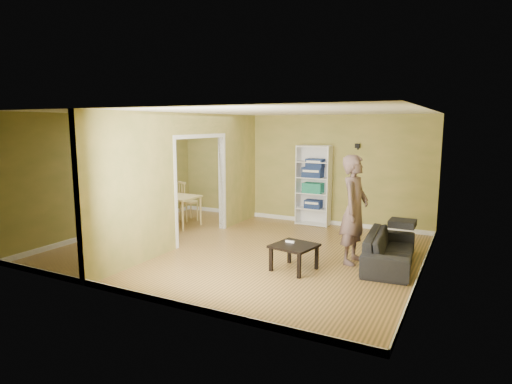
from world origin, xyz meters
TOP-DOWN VIEW (x-y plane):
  - room_shell at (0.00, 0.00)m, footprint 6.50×6.50m
  - partition at (-1.20, 0.00)m, footprint 0.22×5.50m
  - wall_speaker at (1.50, 2.69)m, footprint 0.10×0.10m
  - sofa at (2.70, 0.33)m, footprint 1.97×0.98m
  - person at (2.11, 0.18)m, footprint 0.85×0.68m
  - bookshelf at (0.52, 2.60)m, footprint 0.80×0.35m
  - paper_box_navy_a at (0.53, 2.56)m, footprint 0.39×0.25m
  - paper_box_teal at (0.51, 2.56)m, footprint 0.46×0.30m
  - paper_box_navy_b at (0.50, 2.56)m, footprint 0.46×0.30m
  - paper_box_navy_c at (0.55, 2.56)m, footprint 0.40×0.26m
  - coffee_table at (1.35, -0.67)m, footprint 0.65×0.65m
  - game_controller at (1.24, -0.58)m, footprint 0.15×0.04m
  - dining_table at (-2.37, 0.95)m, footprint 1.15×0.77m
  - chair_left at (-3.17, 0.95)m, footprint 0.47×0.47m
  - chair_near at (-2.34, 0.36)m, footprint 0.47×0.47m
  - chair_far at (-2.40, 1.57)m, footprint 0.60×0.60m

SIDE VIEW (x-z plane):
  - sofa at x=2.70m, z-range 0.00..0.73m
  - coffee_table at x=1.35m, z-range 0.15..0.58m
  - chair_left at x=-3.17m, z-range 0.00..0.89m
  - game_controller at x=1.24m, z-range 0.43..0.46m
  - chair_far at x=-2.40m, z-range 0.00..1.00m
  - chair_near at x=-2.34m, z-range 0.00..1.00m
  - paper_box_navy_a at x=0.53m, z-range 0.40..0.60m
  - dining_table at x=-2.37m, z-range 0.28..1.00m
  - paper_box_teal at x=0.51m, z-range 0.77..1.01m
  - bookshelf at x=0.52m, z-range 0.00..1.89m
  - person at x=2.11m, z-range 0.00..2.20m
  - paper_box_navy_b at x=0.50m, z-range 1.14..1.38m
  - room_shell at x=0.00m, z-range -1.95..4.55m
  - partition at x=-1.20m, z-range 0.00..2.60m
  - paper_box_navy_c at x=0.55m, z-range 1.35..1.55m
  - wall_speaker at x=1.50m, z-range 1.85..1.95m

